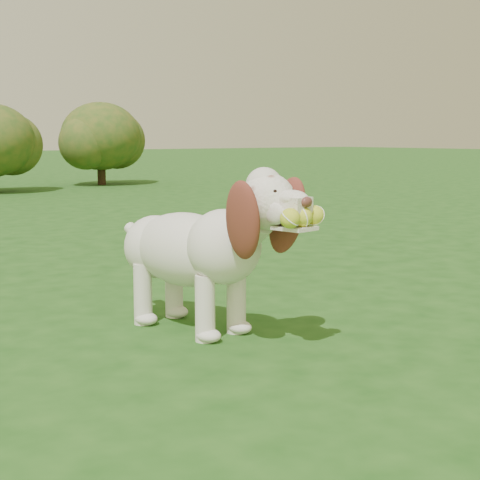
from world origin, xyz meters
TOP-DOWN VIEW (x-y plane):
  - ground at (0.00, 0.00)m, footprint 80.00×80.00m
  - dog at (-0.44, -0.37)m, footprint 0.52×1.18m
  - shrub_d at (3.69, 9.25)m, footprint 1.45×1.45m

SIDE VIEW (x-z plane):
  - ground at x=0.00m, z-range 0.00..0.00m
  - dog at x=-0.44m, z-range 0.02..0.79m
  - shrub_d at x=3.69m, z-range 0.13..1.63m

